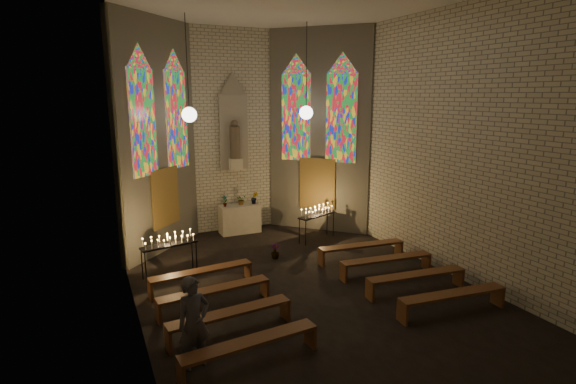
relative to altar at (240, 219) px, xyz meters
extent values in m
plane|color=black|center=(0.00, -5.45, -0.50)|extent=(12.00, 12.00, 0.00)
cube|color=beige|center=(0.00, 0.55, 3.00)|extent=(8.00, 0.02, 7.00)
cube|color=beige|center=(0.00, -11.45, 3.00)|extent=(8.00, 0.02, 7.00)
cube|color=beige|center=(-4.00, -5.45, 3.00)|extent=(0.02, 12.00, 7.00)
cube|color=beige|center=(4.00, -5.45, 3.00)|extent=(0.02, 12.00, 7.00)
cube|color=beige|center=(-2.75, -0.70, 3.00)|extent=(2.72, 2.72, 7.00)
cube|color=beige|center=(2.75, -0.70, 3.00)|extent=(2.72, 2.72, 7.00)
cube|color=#4C3F8C|center=(-3.21, -1.39, 3.50)|extent=(0.78, 0.78, 3.00)
cube|color=#4C3F8C|center=(-2.06, -0.24, 3.50)|extent=(0.78, 0.78, 3.00)
cube|color=#4C3F8C|center=(2.06, -0.24, 3.50)|extent=(0.78, 0.78, 3.00)
cube|color=#4C3F8C|center=(3.21, -1.39, 3.50)|extent=(0.78, 0.78, 3.00)
cube|color=brown|center=(-2.63, -0.82, 1.20)|extent=(0.95, 0.95, 1.80)
cube|color=brown|center=(2.63, -0.82, 1.20)|extent=(0.95, 0.95, 1.80)
cube|color=gray|center=(0.00, 0.47, 3.00)|extent=(1.00, 0.12, 2.60)
cone|color=gray|center=(0.00, 0.47, 4.65)|extent=(1.00, 1.00, 0.80)
cube|color=beige|center=(0.00, 0.33, 1.90)|extent=(0.45, 0.30, 0.40)
cylinder|color=brown|center=(0.00, 0.33, 2.65)|extent=(0.36, 0.36, 1.10)
sphere|color=brown|center=(0.00, 0.33, 3.30)|extent=(0.26, 0.26, 0.26)
sphere|color=white|center=(-1.90, -1.35, 3.70)|extent=(0.44, 0.44, 0.44)
cylinder|color=black|center=(-1.90, -1.35, 5.10)|extent=(0.02, 0.02, 2.80)
sphere|color=white|center=(1.90, -1.35, 3.70)|extent=(0.44, 0.44, 0.44)
cylinder|color=black|center=(1.90, -1.35, 5.10)|extent=(0.02, 0.02, 2.80)
cube|color=beige|center=(0.00, 0.00, 0.00)|extent=(1.40, 0.60, 1.00)
imported|color=#4C723F|center=(-0.53, -0.03, 0.70)|extent=(0.24, 0.19, 0.41)
imported|color=#4C723F|center=(0.08, 0.03, 0.69)|extent=(0.42, 0.39, 0.37)
imported|color=#4C723F|center=(0.54, -0.03, 0.72)|extent=(0.29, 0.26, 0.44)
imported|color=#4C723F|center=(0.13, -2.90, -0.28)|extent=(0.29, 0.29, 0.44)
cube|color=black|center=(-2.93, -2.91, 0.36)|extent=(1.54, 0.65, 0.05)
cylinder|color=black|center=(-3.60, -3.19, -0.08)|extent=(0.03, 0.03, 0.84)
cylinder|color=black|center=(-2.22, -2.91, -0.08)|extent=(0.03, 0.03, 0.84)
cylinder|color=black|center=(-3.65, -2.91, -0.08)|extent=(0.03, 0.03, 0.84)
cylinder|color=black|center=(-2.27, -2.64, -0.08)|extent=(0.03, 0.03, 0.84)
cube|color=black|center=(2.08, -1.85, 0.35)|extent=(1.52, 0.85, 0.05)
cylinder|color=black|center=(1.48, -2.22, -0.08)|extent=(0.03, 0.03, 0.84)
cylinder|color=black|center=(2.78, -1.74, -0.08)|extent=(0.03, 0.03, 0.84)
cylinder|color=black|center=(1.38, -1.96, -0.08)|extent=(0.03, 0.03, 0.84)
cylinder|color=black|center=(2.69, -1.48, -0.08)|extent=(0.03, 0.03, 0.84)
cube|color=#583119|center=(-2.36, -4.10, -0.03)|extent=(2.63, 0.61, 0.06)
cube|color=#583119|center=(-3.63, -4.22, -0.27)|extent=(0.10, 0.37, 0.47)
cube|color=#583119|center=(-1.10, -3.98, -0.27)|extent=(0.10, 0.37, 0.47)
cube|color=#583119|center=(2.36, -4.10, -0.03)|extent=(2.63, 0.61, 0.06)
cube|color=#583119|center=(1.10, -3.98, -0.27)|extent=(0.10, 0.37, 0.47)
cube|color=#583119|center=(3.63, -4.22, -0.27)|extent=(0.10, 0.37, 0.47)
cube|color=#583119|center=(-2.36, -5.30, -0.03)|extent=(2.63, 0.61, 0.06)
cube|color=#583119|center=(-3.63, -5.42, -0.27)|extent=(0.10, 0.37, 0.47)
cube|color=#583119|center=(-1.10, -5.18, -0.27)|extent=(0.10, 0.37, 0.47)
cube|color=#583119|center=(2.36, -5.30, -0.03)|extent=(2.63, 0.61, 0.06)
cube|color=#583119|center=(1.10, -5.18, -0.27)|extent=(0.10, 0.37, 0.47)
cube|color=#583119|center=(3.63, -5.42, -0.27)|extent=(0.10, 0.37, 0.47)
cube|color=#583119|center=(-2.36, -6.50, -0.03)|extent=(2.63, 0.61, 0.06)
cube|color=#583119|center=(-3.63, -6.62, -0.27)|extent=(0.10, 0.37, 0.47)
cube|color=#583119|center=(-1.10, -6.38, -0.27)|extent=(0.10, 0.37, 0.47)
cube|color=#583119|center=(2.36, -6.50, -0.03)|extent=(2.63, 0.61, 0.06)
cube|color=#583119|center=(1.10, -6.38, -0.27)|extent=(0.10, 0.37, 0.47)
cube|color=#583119|center=(3.63, -6.62, -0.27)|extent=(0.10, 0.37, 0.47)
cube|color=#583119|center=(-2.36, -7.70, -0.03)|extent=(2.63, 0.61, 0.06)
cube|color=#583119|center=(-3.63, -7.82, -0.27)|extent=(0.10, 0.37, 0.47)
cube|color=#583119|center=(-1.10, -7.58, -0.27)|extent=(0.10, 0.37, 0.47)
cube|color=#583119|center=(2.36, -7.70, -0.03)|extent=(2.63, 0.61, 0.06)
cube|color=#583119|center=(1.10, -7.58, -0.27)|extent=(0.10, 0.37, 0.47)
cube|color=#583119|center=(3.63, -7.82, -0.27)|extent=(0.10, 0.37, 0.47)
imported|color=#4A4953|center=(-3.27, -7.29, 0.34)|extent=(0.69, 0.54, 1.68)
camera|label=1|loc=(-4.74, -14.56, 4.26)|focal=28.00mm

